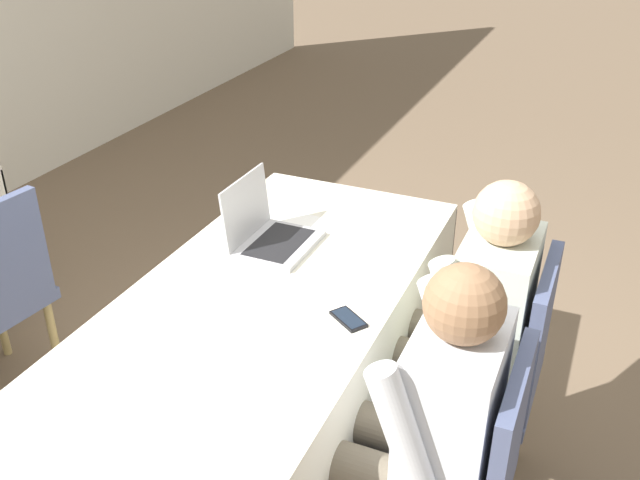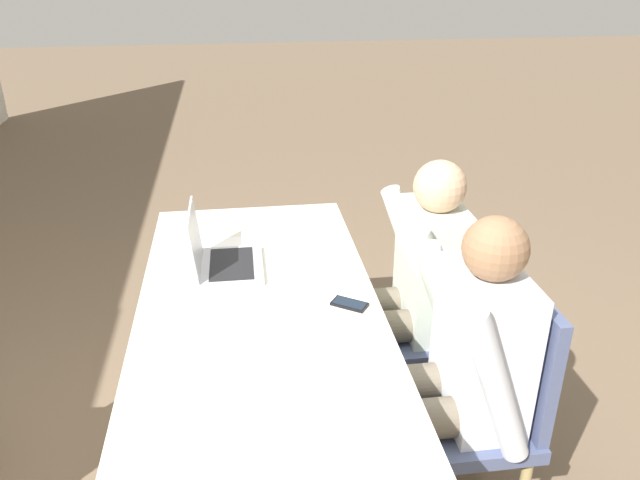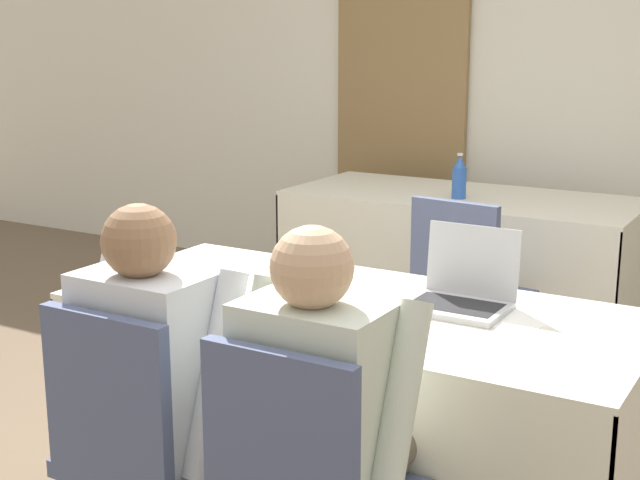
% 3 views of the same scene
% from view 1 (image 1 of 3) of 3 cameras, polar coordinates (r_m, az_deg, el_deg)
% --- Properties ---
extents(ground_plane, '(24.00, 24.00, 0.00)m').
position_cam_1_polar(ground_plane, '(2.79, -4.14, -17.62)').
color(ground_plane, brown).
extents(conference_table_near, '(1.85, 0.83, 0.75)m').
position_cam_1_polar(conference_table_near, '(2.41, -4.62, -8.06)').
color(conference_table_near, silver).
rests_on(conference_table_near, ground_plane).
extents(laptop, '(0.31, 0.27, 0.25)m').
position_cam_1_polar(laptop, '(2.58, -4.09, 0.53)').
color(laptop, '#B7B7BC').
rests_on(laptop, conference_table_near).
extents(cell_phone, '(0.12, 0.14, 0.01)m').
position_cam_1_polar(cell_phone, '(2.18, 2.30, -6.33)').
color(cell_phone, black).
rests_on(cell_phone, conference_table_near).
extents(paper_beside_laptop, '(0.30, 0.35, 0.00)m').
position_cam_1_polar(paper_beside_laptop, '(2.74, 5.50, 1.15)').
color(paper_beside_laptop, white).
rests_on(paper_beside_laptop, conference_table_near).
extents(paper_centre_table, '(0.29, 0.35, 0.00)m').
position_cam_1_polar(paper_centre_table, '(2.19, -10.89, -6.85)').
color(paper_centre_table, white).
rests_on(paper_centre_table, conference_table_near).
extents(paper_left_edge, '(0.26, 0.33, 0.00)m').
position_cam_1_polar(paper_left_edge, '(2.75, -2.52, 1.40)').
color(paper_left_edge, white).
rests_on(paper_left_edge, conference_table_near).
extents(chair_near_left, '(0.44, 0.44, 0.91)m').
position_cam_1_polar(chair_near_left, '(2.08, 10.67, -18.31)').
color(chair_near_left, tan).
rests_on(chair_near_left, ground_plane).
extents(chair_near_right, '(0.44, 0.44, 0.91)m').
position_cam_1_polar(chair_near_right, '(2.48, 13.69, -9.83)').
color(chair_near_right, tan).
rests_on(chair_near_right, ground_plane).
extents(person_checkered_shirt, '(0.50, 0.52, 1.17)m').
position_cam_1_polar(person_checkered_shirt, '(1.98, 8.11, -14.41)').
color(person_checkered_shirt, '#665B4C').
rests_on(person_checkered_shirt, ground_plane).
extents(person_white_shirt, '(0.50, 0.52, 1.17)m').
position_cam_1_polar(person_white_shirt, '(2.39, 11.70, -6.29)').
color(person_white_shirt, '#665B4C').
rests_on(person_white_shirt, ground_plane).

